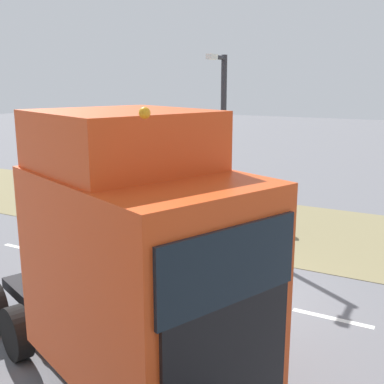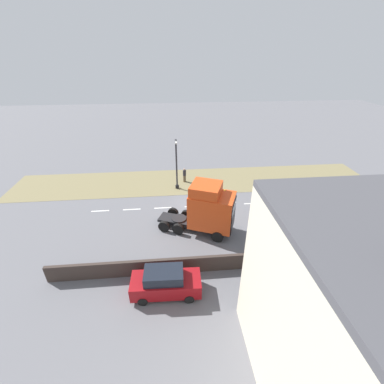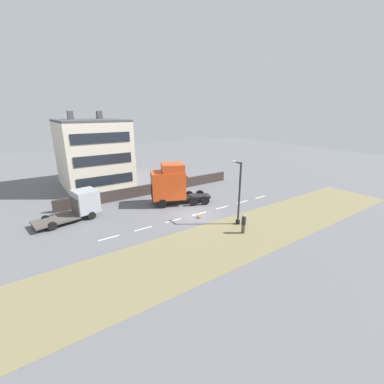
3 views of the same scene
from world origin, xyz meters
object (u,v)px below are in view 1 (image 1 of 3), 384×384
at_px(lorry_cab, 135,263).
at_px(lamp_post, 222,159).
at_px(pedestrian, 266,204).
at_px(traffic_cone_lead, 245,273).

bearing_deg(lorry_cab, lamp_post, -141.81).
distance_m(lamp_post, pedestrian, 2.68).
distance_m(lorry_cab, pedestrian, 10.42).
xyz_separation_m(lorry_cab, lamp_post, (-8.47, -2.44, 0.27)).
relative_size(lorry_cab, lamp_post, 1.17).
bearing_deg(pedestrian, lorry_cab, 8.11).
relative_size(lorry_cab, traffic_cone_lead, 12.11).
bearing_deg(lorry_cab, pedestrian, -149.78).
xyz_separation_m(lamp_post, traffic_cone_lead, (3.27, 2.23, -2.38)).
distance_m(lamp_post, traffic_cone_lead, 4.62).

